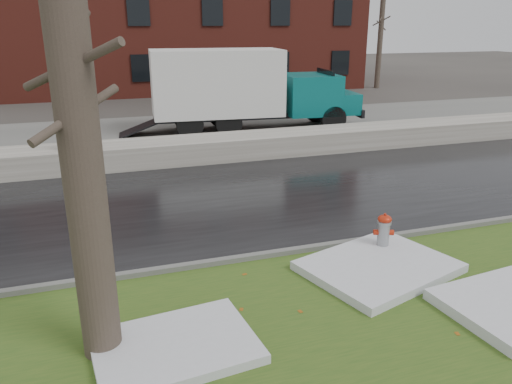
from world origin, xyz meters
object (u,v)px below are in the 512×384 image
object	(u,v)px
tree	(77,120)
worker	(73,125)
fire_hydrant	(384,232)
box_truck	(242,88)

from	to	relation	value
tree	worker	xyz separation A→B (m)	(-0.40, 9.16, -1.77)
fire_hydrant	worker	bearing A→B (deg)	148.38
fire_hydrant	worker	distance (m)	9.64
tree	box_truck	distance (m)	15.35
box_truck	tree	bearing A→B (deg)	-109.07
worker	fire_hydrant	bearing A→B (deg)	119.67
fire_hydrant	box_truck	size ratio (longest dim) A/B	0.08
tree	box_truck	bearing A→B (deg)	65.89
fire_hydrant	box_truck	xyz separation A→B (m)	(0.81, 12.39, 1.31)
fire_hydrant	worker	size ratio (longest dim) A/B	0.52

